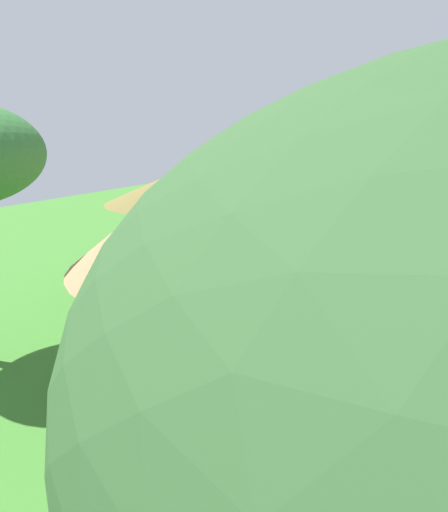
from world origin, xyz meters
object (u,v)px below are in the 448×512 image
at_px(thatched_hut, 210,260).
at_px(shade_umbrella, 173,189).
at_px(patio_chair_near_lawn, 132,268).
at_px(patio_chair_west_end, 199,257).
at_px(zebra_toward_hut, 240,231).
at_px(zebra_nearest_camera, 326,248).
at_px(patio_dining_table, 175,263).
at_px(patio_chair_east_end, 189,280).
at_px(standing_watcher, 373,262).
at_px(guest_beside_umbrella, 140,269).
at_px(zebra_by_umbrella, 348,282).

height_order(thatched_hut, shade_umbrella, thatched_hut).
bearing_deg(patio_chair_near_lawn, patio_chair_west_end, 118.72).
xyz_separation_m(patio_chair_west_end, zebra_toward_hut, (-0.39, -1.73, 0.53)).
height_order(zebra_nearest_camera, zebra_toward_hut, zebra_toward_hut).
bearing_deg(zebra_nearest_camera, patio_dining_table, -15.35).
height_order(patio_chair_east_end, standing_watcher, standing_watcher).
bearing_deg(patio_chair_west_end, guest_beside_umbrella, 93.45).
xyz_separation_m(patio_chair_west_end, standing_watcher, (-5.07, -0.92, 0.48)).
relative_size(guest_beside_umbrella, zebra_toward_hut, 0.76).
bearing_deg(zebra_nearest_camera, zebra_by_umbrella, 68.41).
distance_m(patio_chair_east_end, zebra_by_umbrella, 4.14).
distance_m(patio_chair_east_end, guest_beside_umbrella, 1.36).
bearing_deg(zebra_by_umbrella, patio_chair_east_end, 13.89).
xyz_separation_m(shade_umbrella, zebra_nearest_camera, (-3.41, -2.75, -1.78)).
distance_m(guest_beside_umbrella, standing_watcher, 6.10).
distance_m(shade_umbrella, patio_chair_west_end, 2.59).
bearing_deg(zebra_toward_hut, patio_dining_table, 109.81).
height_order(standing_watcher, zebra_nearest_camera, standing_watcher).
distance_m(patio_dining_table, guest_beside_umbrella, 1.73).
distance_m(shade_umbrella, patio_chair_near_lawn, 2.59).
relative_size(patio_dining_table, zebra_toward_hut, 0.75).
bearing_deg(standing_watcher, zebra_nearest_camera, 36.29).
bearing_deg(patio_chair_east_end, shade_umbrella, 90.00).
relative_size(patio_chair_near_lawn, guest_beside_umbrella, 0.56).
bearing_deg(shade_umbrella, patio_chair_west_end, -86.91).
relative_size(thatched_hut, standing_watcher, 2.89).
bearing_deg(patio_chair_west_end, thatched_hut, 126.09).
bearing_deg(zebra_by_umbrella, patio_chair_west_end, -9.46).
relative_size(patio_chair_near_lawn, zebra_toward_hut, 0.43).
bearing_deg(patio_chair_near_lawn, patio_chair_east_end, 56.02).
distance_m(patio_chair_west_end, zebra_by_umbrella, 5.28).
distance_m(patio_chair_east_end, zebra_toward_hut, 3.74).
xyz_separation_m(shade_umbrella, patio_dining_table, (-0.00, 0.00, -2.13)).
relative_size(thatched_hut, patio_chair_east_end, 5.37).
distance_m(zebra_nearest_camera, zebra_by_umbrella, 3.09).
relative_size(shade_umbrella, patio_dining_table, 2.39).
bearing_deg(zebra_toward_hut, patio_chair_west_end, 103.30).
height_order(standing_watcher, zebra_toward_hut, standing_watcher).
xyz_separation_m(patio_chair_near_lawn, zebra_nearest_camera, (-4.42, -3.47, 0.49)).
bearing_deg(shade_umbrella, zebra_toward_hut, -96.22).
relative_size(patio_dining_table, standing_watcher, 0.94).
bearing_deg(shade_umbrella, patio_chair_near_lawn, 35.65).
xyz_separation_m(shade_umbrella, zebra_toward_hut, (-0.32, -2.96, -1.74)).
distance_m(patio_dining_table, patio_chair_west_end, 1.25).
relative_size(shade_umbrella, guest_beside_umbrella, 2.35).
bearing_deg(guest_beside_umbrella, patio_chair_east_end, 85.69).
bearing_deg(standing_watcher, patio_chair_east_end, 92.04).
height_order(patio_chair_west_end, zebra_toward_hut, zebra_toward_hut).
distance_m(patio_chair_east_end, zebra_nearest_camera, 4.18).
xyz_separation_m(thatched_hut, patio_chair_east_end, (2.93, -3.06, -1.81)).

